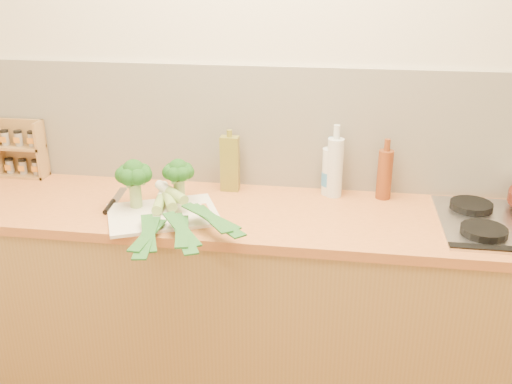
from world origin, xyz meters
TOP-DOWN VIEW (x-y plane):
  - room_shell at (0.00, 1.49)m, footprint 3.50×3.50m
  - counter at (0.00, 1.20)m, footprint 3.20×0.62m
  - chopping_board at (-0.36, 1.08)m, footprint 0.52×0.46m
  - broccoli_left at (-0.49, 1.13)m, footprint 0.15×0.15m
  - broccoli_right at (-0.33, 1.21)m, footprint 0.13×0.13m
  - leek_front at (-0.37, 1.03)m, footprint 0.16×0.63m
  - leek_mid at (-0.31, 1.05)m, footprint 0.32×0.62m
  - leek_back at (-0.25, 1.07)m, footprint 0.46×0.48m
  - chefs_knife at (-0.60, 1.15)m, footprint 0.06×0.30m
  - spice_rack at (-1.15, 1.44)m, footprint 0.23×0.09m
  - oil_tin at (-0.15, 1.40)m, footprint 0.08×0.05m
  - glass_bottle at (0.31, 1.41)m, footprint 0.07×0.07m
  - amber_bottle at (0.52, 1.41)m, footprint 0.06×0.06m
  - water_bottle at (0.29, 1.43)m, footprint 0.08×0.08m

SIDE VIEW (x-z plane):
  - counter at x=0.00m, z-range 0.00..0.90m
  - chopping_board at x=-0.36m, z-range 0.90..0.91m
  - chefs_knife at x=-0.60m, z-range 0.90..0.92m
  - leek_front at x=-0.37m, z-range 0.92..0.96m
  - leek_mid at x=-0.31m, z-range 0.93..0.98m
  - leek_back at x=-0.25m, z-range 0.95..0.99m
  - water_bottle at x=0.29m, z-range 0.88..1.12m
  - amber_bottle at x=0.52m, z-range 0.88..1.14m
  - spice_rack at x=-1.15m, z-range 0.88..1.15m
  - oil_tin at x=-0.15m, z-range 0.89..1.16m
  - glass_bottle at x=0.31m, z-range 0.88..1.19m
  - broccoli_right at x=-0.33m, z-range 0.95..1.14m
  - broccoli_left at x=-0.49m, z-range 0.95..1.15m
  - room_shell at x=0.00m, z-range -0.58..2.92m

